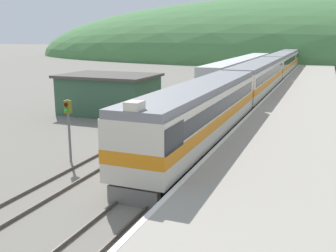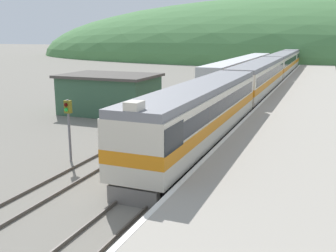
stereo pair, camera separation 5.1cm
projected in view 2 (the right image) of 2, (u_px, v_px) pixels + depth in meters
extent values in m
cube|color=#4C443D|center=(274.00, 78.00, 64.57)|extent=(0.08, 180.00, 0.16)
cube|color=#4C443D|center=(283.00, 79.00, 64.05)|extent=(0.08, 180.00, 0.16)
cube|color=#4C443D|center=(248.00, 77.00, 66.17)|extent=(0.08, 180.00, 0.16)
cube|color=#4C443D|center=(256.00, 78.00, 65.65)|extent=(0.08, 180.00, 0.16)
cube|color=#9E9689|center=(306.00, 95.00, 44.26)|extent=(7.01, 140.00, 0.94)
cube|color=silver|center=(275.00, 89.00, 45.39)|extent=(0.24, 140.00, 0.01)
ellipsoid|color=#477A42|center=(303.00, 58.00, 120.63)|extent=(182.88, 82.30, 36.88)
cube|color=#385B42|center=(110.00, 95.00, 36.15)|extent=(8.06, 5.49, 3.35)
cube|color=#47423D|center=(109.00, 76.00, 35.74)|extent=(8.56, 5.99, 0.24)
cube|color=black|center=(201.00, 140.00, 25.48)|extent=(2.46, 18.65, 0.85)
cube|color=beige|center=(202.00, 112.00, 25.06)|extent=(3.00, 19.84, 2.84)
cube|color=orange|center=(202.00, 116.00, 25.12)|extent=(3.03, 19.86, 0.62)
cube|color=black|center=(202.00, 103.00, 24.92)|extent=(3.02, 18.65, 0.85)
cube|color=slate|center=(202.00, 87.00, 24.70)|extent=(2.82, 19.84, 0.40)
cube|color=black|center=(142.00, 134.00, 16.98)|extent=(3.04, 2.20, 1.13)
cube|color=beige|center=(134.00, 106.00, 16.06)|extent=(0.64, 0.80, 0.36)
cube|color=slate|center=(133.00, 196.00, 16.71)|extent=(2.34, 0.40, 0.77)
cube|color=black|center=(258.00, 94.00, 45.60)|extent=(2.46, 21.53, 0.85)
cube|color=beige|center=(259.00, 78.00, 45.18)|extent=(3.00, 22.90, 2.84)
cube|color=orange|center=(259.00, 80.00, 45.24)|extent=(3.03, 22.92, 0.62)
cube|color=black|center=(259.00, 72.00, 45.04)|extent=(3.02, 21.53, 0.85)
cube|color=slate|center=(260.00, 64.00, 44.82)|extent=(2.82, 22.90, 0.40)
cube|color=black|center=(281.00, 75.00, 67.11)|extent=(2.46, 21.53, 0.85)
cube|color=beige|center=(282.00, 64.00, 66.69)|extent=(3.00, 22.90, 2.84)
cube|color=orange|center=(282.00, 65.00, 66.74)|extent=(3.03, 22.92, 0.62)
cube|color=black|center=(282.00, 60.00, 66.55)|extent=(3.02, 21.53, 0.85)
cube|color=slate|center=(282.00, 54.00, 66.32)|extent=(2.82, 22.90, 0.40)
cube|color=black|center=(293.00, 65.00, 88.61)|extent=(2.46, 21.53, 0.85)
cube|color=beige|center=(294.00, 57.00, 88.19)|extent=(3.00, 22.90, 2.84)
cube|color=orange|center=(294.00, 58.00, 88.24)|extent=(3.03, 22.92, 0.62)
cube|color=black|center=(294.00, 54.00, 88.05)|extent=(3.02, 21.53, 0.85)
cube|color=slate|center=(294.00, 49.00, 87.82)|extent=(2.82, 22.90, 0.40)
cube|color=black|center=(300.00, 59.00, 110.11)|extent=(2.46, 21.53, 0.85)
cube|color=beige|center=(301.00, 52.00, 109.69)|extent=(3.00, 22.90, 2.84)
cube|color=orange|center=(301.00, 53.00, 109.75)|extent=(3.03, 22.92, 0.62)
cube|color=black|center=(301.00, 50.00, 109.55)|extent=(3.02, 21.53, 0.85)
cube|color=slate|center=(301.00, 47.00, 109.33)|extent=(2.82, 22.90, 0.40)
cube|color=black|center=(242.00, 81.00, 58.23)|extent=(2.46, 34.62, 0.80)
cube|color=#BCBCC1|center=(242.00, 68.00, 57.80)|extent=(2.90, 36.06, 2.94)
cylinder|color=slate|center=(69.00, 131.00, 22.17)|extent=(0.14, 0.14, 3.59)
cube|color=#6B6619|center=(68.00, 107.00, 21.86)|extent=(0.36, 0.28, 0.71)
sphere|color=#3C0504|center=(66.00, 105.00, 21.67)|extent=(0.22, 0.22, 0.22)
sphere|color=green|center=(66.00, 110.00, 21.73)|extent=(0.22, 0.22, 0.22)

